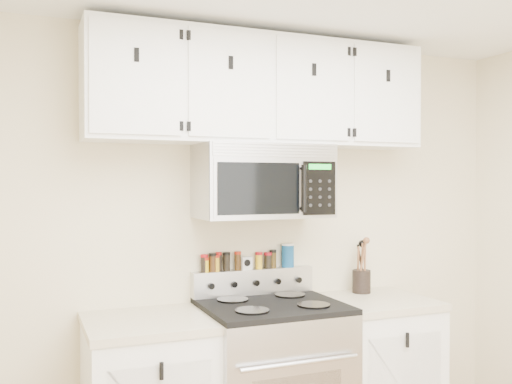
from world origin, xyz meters
TOP-DOWN VIEW (x-y plane):
  - back_wall at (0.00, 1.75)m, footprint 3.50×0.01m
  - base_cabinet_right at (0.69, 1.45)m, footprint 0.64×0.62m
  - microwave at (0.00, 1.55)m, footprint 0.76×0.44m
  - upper_cabinets at (-0.00, 1.58)m, footprint 2.00×0.35m
  - utensil_crock at (0.71, 1.63)m, footprint 0.12×0.12m
  - kitchen_timer at (-0.05, 1.71)m, footprint 0.07×0.06m
  - salt_canister at (0.23, 1.71)m, footprint 0.08×0.08m
  - spice_jar_0 at (-0.31, 1.71)m, footprint 0.04×0.04m
  - spice_jar_1 at (-0.30, 1.71)m, footprint 0.04×0.04m
  - spice_jar_2 at (-0.26, 1.71)m, footprint 0.05×0.05m
  - spice_jar_3 at (-0.23, 1.71)m, footprint 0.04×0.04m
  - spice_jar_4 at (-0.22, 1.71)m, footprint 0.04×0.04m
  - spice_jar_5 at (-0.17, 1.71)m, footprint 0.04×0.04m
  - spice_jar_6 at (-0.10, 1.71)m, footprint 0.04×0.04m
  - spice_jar_7 at (0.04, 1.71)m, footprint 0.04×0.04m
  - spice_jar_8 at (0.10, 1.71)m, footprint 0.05×0.05m
  - spice_jar_9 at (0.13, 1.71)m, footprint 0.04×0.04m
  - spice_jar_10 at (0.21, 1.71)m, footprint 0.04×0.04m

SIDE VIEW (x-z plane):
  - base_cabinet_right at x=0.69m, z-range 0.00..0.92m
  - utensil_crock at x=0.71m, z-range 0.84..1.17m
  - kitchen_timer at x=-0.05m, z-range 1.10..1.18m
  - spice_jar_1 at x=-0.30m, z-range 1.10..1.19m
  - spice_jar_10 at x=0.21m, z-range 1.10..1.19m
  - spice_jar_8 at x=0.10m, z-range 1.10..1.20m
  - spice_jar_3 at x=-0.23m, z-range 1.10..1.20m
  - spice_jar_7 at x=0.04m, z-range 1.10..1.20m
  - spice_jar_0 at x=-0.31m, z-range 1.10..1.20m
  - spice_jar_2 at x=-0.26m, z-range 1.10..1.21m
  - spice_jar_5 at x=-0.17m, z-range 1.10..1.21m
  - spice_jar_9 at x=0.13m, z-range 1.10..1.21m
  - spice_jar_6 at x=-0.10m, z-range 1.10..1.21m
  - spice_jar_4 at x=-0.22m, z-range 1.10..1.21m
  - salt_canister at x=0.23m, z-range 1.10..1.24m
  - back_wall at x=0.00m, z-range 0.00..2.50m
  - microwave at x=0.00m, z-range 1.42..1.84m
  - upper_cabinets at x=0.00m, z-range 1.84..2.46m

